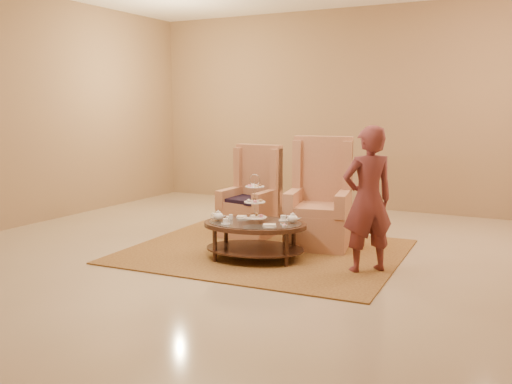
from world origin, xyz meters
The scene contains 9 objects.
ground centered at (0.00, 0.00, 0.00)m, with size 8.00×8.00×0.00m, color tan.
ceiling centered at (0.00, 0.00, 0.00)m, with size 8.00×8.00×0.02m, color white.
wall_back centered at (0.00, 4.00, 1.75)m, with size 8.00×0.04×3.50m, color #987853.
wall_left centered at (-4.00, 0.00, 1.75)m, with size 0.04×8.00×3.50m, color #987853.
rug centered at (-0.03, 0.40, 0.01)m, with size 3.43×2.91×0.02m.
tea_table centered at (0.04, 0.00, 0.37)m, with size 1.39×1.11×1.03m.
armchair_left centered at (-0.61, 1.16, 0.43)m, with size 0.70×0.72×1.27m.
armchair_right centered at (0.46, 1.01, 0.48)m, with size 0.91×0.93×1.42m.
person centered at (1.35, 0.14, 0.80)m, with size 0.69×0.68×1.61m.
Camera 1 is at (3.08, -5.80, 1.80)m, focal length 40.00 mm.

